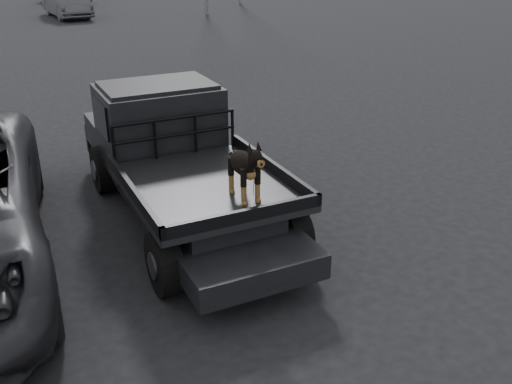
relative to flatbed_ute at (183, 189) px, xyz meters
name	(u,v)px	position (x,y,z in m)	size (l,w,h in m)	color
ground	(273,261)	(0.61, -1.64, -0.46)	(120.00, 120.00, 0.00)	black
flatbed_ute	(183,189)	(0.00, 0.00, 0.00)	(2.00, 5.40, 0.92)	black
ute_cab	(159,112)	(0.00, 0.95, 0.90)	(1.72, 1.30, 0.88)	black
headache_rack	(176,137)	(0.00, 0.20, 0.74)	(1.80, 0.08, 0.55)	black
dog	(244,169)	(0.27, -1.53, 0.83)	(0.32, 0.60, 0.74)	black
distant_car_a	(67,3)	(2.26, 23.76, 0.26)	(1.52, 4.35, 1.43)	#47474C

